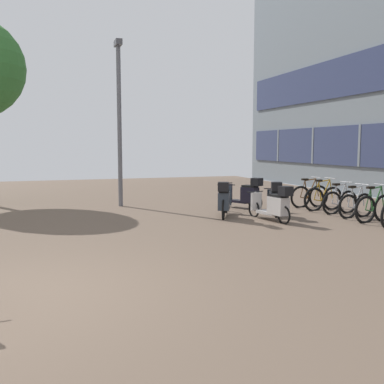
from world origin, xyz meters
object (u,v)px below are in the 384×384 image
object	(u,v)px
bicycle_rack_04	(323,198)
lamp_post	(119,115)
bicycle_rack_01	(375,208)
bicycle_rack_03	(340,202)
bicycle_rack_05	(309,196)
scooter_far	(246,194)
scooter_mid	(224,200)
scooter_near	(274,205)
scooter_extra	(275,200)
bicycle_rack_02	(356,205)

from	to	relation	value
bicycle_rack_04	lamp_post	distance (m)	6.94
bicycle_rack_01	bicycle_rack_04	bearing A→B (deg)	90.45
bicycle_rack_03	bicycle_rack_05	xyz separation A→B (m)	(-0.06, 1.46, 0.01)
bicycle_rack_05	scooter_far	world-z (taller)	scooter_far
scooter_mid	scooter_far	xyz separation A→B (m)	(1.23, 1.21, -0.01)
bicycle_rack_03	lamp_post	xyz separation A→B (m)	(-5.81, 3.61, 2.62)
scooter_near	scooter_mid	distance (m)	1.45
bicycle_rack_05	bicycle_rack_03	bearing A→B (deg)	-87.59
scooter_far	lamp_post	bearing A→B (deg)	152.52
scooter_mid	lamp_post	xyz separation A→B (m)	(-2.37, 3.09, 2.49)
bicycle_rack_03	lamp_post	distance (m)	7.33
bicycle_rack_01	scooter_extra	size ratio (longest dim) A/B	0.91
bicycle_rack_01	lamp_post	distance (m)	8.11
bicycle_rack_04	scooter_extra	bearing A→B (deg)	-167.44
bicycle_rack_03	bicycle_rack_02	bearing A→B (deg)	-92.45
bicycle_rack_01	bicycle_rack_03	size ratio (longest dim) A/B	1.07
bicycle_rack_02	scooter_mid	distance (m)	3.63
bicycle_rack_05	lamp_post	distance (m)	6.67
lamp_post	bicycle_rack_03	bearing A→B (deg)	-31.89
scooter_far	scooter_extra	size ratio (longest dim) A/B	0.99
bicycle_rack_04	lamp_post	bearing A→B (deg)	153.38
bicycle_rack_01	scooter_near	size ratio (longest dim) A/B	0.80
bicycle_rack_05	scooter_far	distance (m)	2.16
scooter_mid	bicycle_rack_04	bearing A→B (deg)	3.48
bicycle_rack_05	lamp_post	size ratio (longest dim) A/B	0.27
bicycle_rack_01	bicycle_rack_05	bearing A→B (deg)	90.47
scooter_mid	scooter_far	distance (m)	1.73
bicycle_rack_01	bicycle_rack_02	world-z (taller)	bicycle_rack_01
bicycle_rack_02	scooter_far	world-z (taller)	scooter_far
bicycle_rack_04	bicycle_rack_05	xyz separation A→B (m)	(-0.01, 0.73, -0.01)
bicycle_rack_02	bicycle_rack_04	bearing A→B (deg)	90.92
bicycle_rack_03	bicycle_rack_01	bearing A→B (deg)	-91.47
bicycle_rack_02	bicycle_rack_05	distance (m)	2.19
bicycle_rack_02	scooter_extra	xyz separation A→B (m)	(-1.94, 1.03, 0.11)
bicycle_rack_01	scooter_mid	size ratio (longest dim) A/B	0.86
bicycle_rack_02	scooter_mid	size ratio (longest dim) A/B	0.80
lamp_post	scooter_far	bearing A→B (deg)	-27.48
bicycle_rack_01	scooter_near	bearing A→B (deg)	160.23
bicycle_rack_03	scooter_near	distance (m)	2.56
bicycle_rack_04	bicycle_rack_05	size ratio (longest dim) A/B	1.02
bicycle_rack_01	bicycle_rack_03	world-z (taller)	bicycle_rack_01
bicycle_rack_05	lamp_post	bearing A→B (deg)	159.46
bicycle_rack_02	scooter_near	distance (m)	2.47
bicycle_rack_03	scooter_mid	size ratio (longest dim) A/B	0.81
bicycle_rack_01	scooter_extra	bearing A→B (deg)	137.74
scooter_far	scooter_extra	distance (m)	1.45
lamp_post	scooter_near	bearing A→B (deg)	-51.64
bicycle_rack_05	scooter_mid	xyz separation A→B (m)	(-3.37, -0.94, 0.11)
bicycle_rack_02	bicycle_rack_01	bearing A→B (deg)	-90.50
bicycle_rack_05	scooter_near	xyz separation A→B (m)	(-2.43, -2.04, 0.09)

